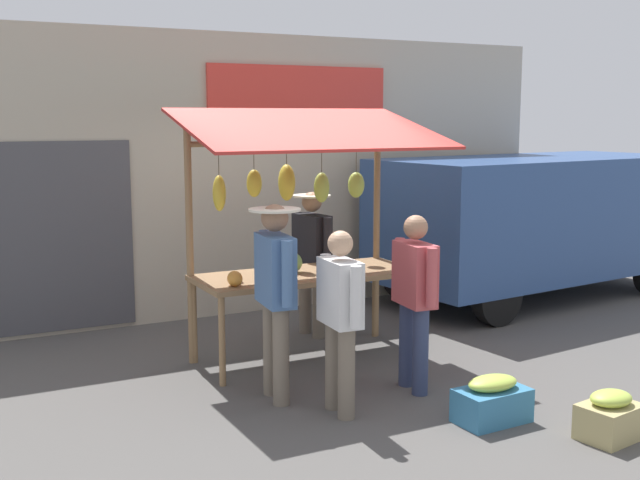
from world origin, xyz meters
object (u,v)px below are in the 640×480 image
object	(u,v)px
vendor_with_sunhat	(312,252)
shopper_with_ponytail	(340,311)
market_stall	(303,206)
produce_crate_near	(610,417)
shopper_in_grey_tee	(415,291)
parked_van	(525,215)
produce_crate_side	(492,401)
shopper_with_shopping_bag	(275,285)

from	to	relation	value
vendor_with_sunhat	shopper_with_ponytail	size ratio (longest dim) A/B	1.06
market_stall	produce_crate_near	size ratio (longest dim) A/B	4.98
shopper_in_grey_tee	market_stall	bearing A→B (deg)	24.97
parked_van	produce_crate_near	bearing A→B (deg)	50.11
shopper_with_ponytail	produce_crate_near	distance (m)	2.21
shopper_in_grey_tee	produce_crate_side	xyz separation A→B (m)	(-0.13, 0.93, -0.73)
produce_crate_near	shopper_with_ponytail	bearing A→B (deg)	-42.19
produce_crate_side	produce_crate_near	bearing A→B (deg)	129.95
shopper_with_shopping_bag	produce_crate_side	distance (m)	2.00
parked_van	produce_crate_side	size ratio (longest dim) A/B	7.72
vendor_with_sunhat	shopper_with_ponytail	bearing A→B (deg)	-28.61
shopper_in_grey_tee	parked_van	bearing A→B (deg)	-48.59
vendor_with_sunhat	shopper_with_ponytail	xyz separation A→B (m)	(0.87, 2.22, -0.08)
shopper_in_grey_tee	shopper_with_ponytail	world-z (taller)	shopper_in_grey_tee
market_stall	shopper_in_grey_tee	bearing A→B (deg)	108.76
shopper_in_grey_tee	parked_van	world-z (taller)	parked_van
shopper_in_grey_tee	shopper_with_shopping_bag	size ratio (longest dim) A/B	0.93
market_stall	vendor_with_sunhat	distance (m)	1.04
shopper_with_shopping_bag	vendor_with_sunhat	bearing A→B (deg)	-28.99
shopper_in_grey_tee	shopper_with_ponytail	bearing A→B (deg)	109.31
produce_crate_side	shopper_with_ponytail	bearing A→B (deg)	-36.51
produce_crate_side	parked_van	bearing A→B (deg)	-134.44
parked_van	produce_crate_near	distance (m)	4.89
shopper_with_shopping_bag	parked_van	bearing A→B (deg)	-59.39
shopper_with_shopping_bag	produce_crate_near	xyz separation A→B (m)	(-1.88, 1.95, -0.83)
vendor_with_sunhat	produce_crate_near	size ratio (longest dim) A/B	3.19
market_stall	shopper_in_grey_tee	size ratio (longest dim) A/B	1.59
vendor_with_sunhat	shopper_in_grey_tee	distance (m)	2.02
shopper_with_shopping_bag	produce_crate_near	bearing A→B (deg)	-129.53
shopper_with_shopping_bag	produce_crate_near	world-z (taller)	shopper_with_shopping_bag
produce_crate_near	market_stall	bearing A→B (deg)	-68.63
shopper_with_shopping_bag	produce_crate_side	bearing A→B (deg)	-127.60
shopper_with_ponytail	produce_crate_near	bearing A→B (deg)	-128.35
shopper_with_ponytail	shopper_with_shopping_bag	bearing A→B (deg)	34.83
shopper_in_grey_tee	produce_crate_side	distance (m)	1.18
market_stall	shopper_with_shopping_bag	xyz separation A→B (m)	(0.74, 0.96, -0.53)
shopper_in_grey_tee	produce_crate_near	size ratio (longest dim) A/B	3.13
shopper_with_shopping_bag	produce_crate_side	world-z (taller)	shopper_with_shopping_bag
produce_crate_near	vendor_with_sunhat	bearing A→B (deg)	-79.41
vendor_with_sunhat	shopper_with_shopping_bag	size ratio (longest dim) A/B	0.95
produce_crate_near	shopper_with_shopping_bag	bearing A→B (deg)	-46.07
market_stall	shopper_with_shopping_bag	size ratio (longest dim) A/B	1.48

